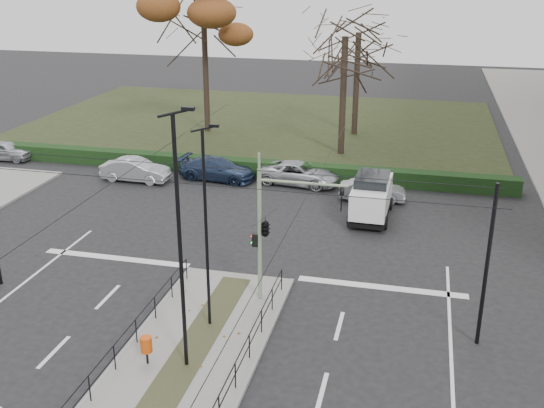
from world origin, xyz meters
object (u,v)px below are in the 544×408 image
at_px(white_van, 372,195).
at_px(bare_tree_center, 358,40).
at_px(litter_bin, 146,345).
at_px(parked_car_second, 136,170).
at_px(bare_tree_near, 345,46).
at_px(parked_car_fifth, 372,190).
at_px(parked_car_first, 5,150).
at_px(streetlamp_median_far, 207,228).
at_px(traffic_light, 267,226).
at_px(parked_car_fourth, 299,173).
at_px(parked_car_third, 217,169).
at_px(streetlamp_median_near, 180,243).

bearing_deg(white_van, bare_tree_center, 99.41).
distance_m(litter_bin, white_van, 16.34).
xyz_separation_m(parked_car_second, bare_tree_near, (11.55, 8.69, 6.81)).
relative_size(litter_bin, parked_car_fifth, 0.27).
relative_size(parked_car_first, white_van, 0.88).
relative_size(parked_car_second, bare_tree_near, 0.40).
relative_size(streetlamp_median_far, bare_tree_center, 0.74).
xyz_separation_m(traffic_light, white_van, (3.16, 10.00, -2.03)).
bearing_deg(parked_car_first, parked_car_fourth, -92.61).
relative_size(litter_bin, parked_car_third, 0.21).
bearing_deg(bare_tree_center, parked_car_third, -118.33).
bearing_deg(white_van, parked_car_third, 157.32).
relative_size(traffic_light, parked_car_fourth, 1.10).
bearing_deg(bare_tree_center, parked_car_fourth, -98.51).
bearing_deg(traffic_light, bare_tree_center, 89.32).
distance_m(parked_car_first, white_van, 25.75).
distance_m(white_van, bare_tree_near, 13.36).
distance_m(parked_car_third, parked_car_fourth, 5.13).
relative_size(parked_car_third, parked_car_fifth, 1.29).
relative_size(streetlamp_median_near, parked_car_third, 1.82).
bearing_deg(parked_car_third, parked_car_second, 112.17).
bearing_deg(traffic_light, white_van, 72.49).
height_order(parked_car_second, parked_car_fifth, parked_car_second).
xyz_separation_m(parked_car_first, bare_tree_near, (22.18, 6.58, 6.85)).
height_order(streetlamp_median_near, bare_tree_near, bare_tree_near).
height_order(parked_car_fourth, bare_tree_near, bare_tree_near).
bearing_deg(streetlamp_median_near, parked_car_second, 119.45).
bearing_deg(bare_tree_near, white_van, -74.71).
relative_size(streetlamp_median_far, parked_car_second, 1.77).
bearing_deg(streetlamp_median_far, streetlamp_median_near, -88.37).
bearing_deg(parked_car_third, parked_car_fifth, -93.09).
xyz_separation_m(streetlamp_median_far, parked_car_fifth, (4.61, 14.97, -3.37)).
height_order(parked_car_third, bare_tree_near, bare_tree_near).
distance_m(traffic_light, parked_car_second, 17.31).
distance_m(parked_car_second, parked_car_fourth, 10.08).
distance_m(traffic_light, white_van, 10.68).
xyz_separation_m(litter_bin, streetlamp_median_near, (1.31, 0.23, 3.70)).
bearing_deg(bare_tree_near, streetlamp_median_far, -93.98).
bearing_deg(bare_tree_near, parked_car_first, -163.48).
distance_m(streetlamp_median_near, parked_car_fifth, 18.58).
bearing_deg(parked_car_fourth, bare_tree_center, -1.51).
xyz_separation_m(litter_bin, parked_car_third, (-3.85, 19.31, -0.16)).
distance_m(litter_bin, bare_tree_near, 27.55).
relative_size(parked_car_third, parked_car_fourth, 0.98).
distance_m(white_van, parked_car_fifth, 2.69).
relative_size(white_van, parked_car_fifth, 1.20).
relative_size(streetlamp_median_far, parked_car_third, 1.59).
height_order(streetlamp_median_far, bare_tree_center, bare_tree_center).
bearing_deg(litter_bin, parked_car_fifth, 71.83).
distance_m(parked_car_second, parked_car_third, 5.02).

